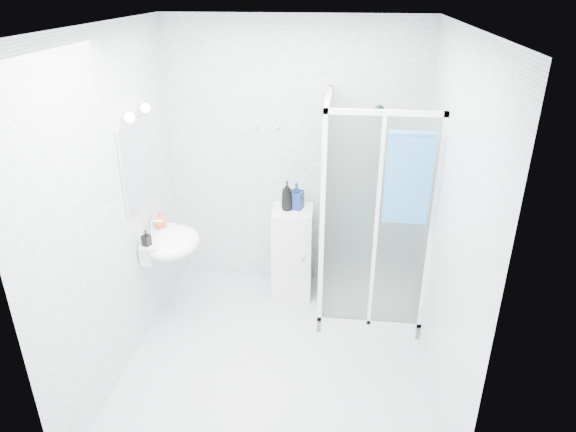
# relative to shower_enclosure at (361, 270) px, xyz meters

# --- Properties ---
(room) EXTENTS (2.40, 2.60, 2.60)m
(room) POSITION_rel_shower_enclosure_xyz_m (-0.67, -0.77, 0.85)
(room) COLOR white
(room) RESTS_ON ground
(shower_enclosure) EXTENTS (0.90, 0.95, 2.00)m
(shower_enclosure) POSITION_rel_shower_enclosure_xyz_m (0.00, 0.00, 0.00)
(shower_enclosure) COLOR white
(shower_enclosure) RESTS_ON ground
(wall_basin) EXTENTS (0.46, 0.56, 0.35)m
(wall_basin) POSITION_rel_shower_enclosure_xyz_m (-1.66, -0.32, 0.35)
(wall_basin) COLOR white
(wall_basin) RESTS_ON ground
(mirror) EXTENTS (0.02, 0.60, 0.70)m
(mirror) POSITION_rel_shower_enclosure_xyz_m (-1.85, -0.32, 1.05)
(mirror) COLOR white
(mirror) RESTS_ON room
(vanity_lights) EXTENTS (0.10, 0.40, 0.08)m
(vanity_lights) POSITION_rel_shower_enclosure_xyz_m (-1.80, -0.32, 1.47)
(vanity_lights) COLOR silver
(vanity_lights) RESTS_ON room
(wall_hooks) EXTENTS (0.23, 0.06, 0.03)m
(wall_hooks) POSITION_rel_shower_enclosure_xyz_m (-0.92, 0.49, 1.17)
(wall_hooks) COLOR silver
(wall_hooks) RESTS_ON room
(storage_cabinet) EXTENTS (0.38, 0.41, 0.91)m
(storage_cabinet) POSITION_rel_shower_enclosure_xyz_m (-0.65, 0.25, 0.01)
(storage_cabinet) COLOR silver
(storage_cabinet) RESTS_ON ground
(hand_towel) EXTENTS (0.34, 0.05, 0.73)m
(hand_towel) POSITION_rel_shower_enclosure_xyz_m (0.28, -0.40, 1.07)
(hand_towel) COLOR teal
(hand_towel) RESTS_ON shower_enclosure
(shampoo_bottle_a) EXTENTS (0.13, 0.13, 0.28)m
(shampoo_bottle_a) POSITION_rel_shower_enclosure_xyz_m (-0.71, 0.24, 0.60)
(shampoo_bottle_a) COLOR black
(shampoo_bottle_a) RESTS_ON storage_cabinet
(shampoo_bottle_b) EXTENTS (0.14, 0.14, 0.25)m
(shampoo_bottle_b) POSITION_rel_shower_enclosure_xyz_m (-0.62, 0.29, 0.59)
(shampoo_bottle_b) COLOR navy
(shampoo_bottle_b) RESTS_ON storage_cabinet
(soap_dispenser_orange) EXTENTS (0.15, 0.15, 0.15)m
(soap_dispenser_orange) POSITION_rel_shower_enclosure_xyz_m (-1.78, -0.17, 0.49)
(soap_dispenser_orange) COLOR #FF501E
(soap_dispenser_orange) RESTS_ON wall_basin
(soap_dispenser_black) EXTENTS (0.08, 0.08, 0.14)m
(soap_dispenser_black) POSITION_rel_shower_enclosure_xyz_m (-1.78, -0.51, 0.48)
(soap_dispenser_black) COLOR black
(soap_dispenser_black) RESTS_ON wall_basin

